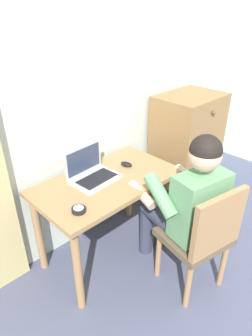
% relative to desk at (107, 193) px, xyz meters
% --- Properties ---
extents(wall_back, '(4.80, 0.05, 2.50)m').
position_rel_desk_xyz_m(wall_back, '(0.27, 0.37, 0.65)').
color(wall_back, silver).
rests_on(wall_back, ground_plane).
extents(desk, '(1.07, 0.61, 0.72)m').
position_rel_desk_xyz_m(desk, '(0.00, 0.00, 0.00)').
color(desk, '#9E754C').
rests_on(desk, ground_plane).
extents(dresser, '(0.64, 0.50, 1.12)m').
position_rel_desk_xyz_m(dresser, '(1.12, 0.08, -0.04)').
color(dresser, olive).
rests_on(dresser, ground_plane).
extents(chair, '(0.49, 0.48, 0.88)m').
position_rel_desk_xyz_m(chair, '(0.22, -0.70, -0.11)').
color(chair, brown).
rests_on(chair, ground_plane).
extents(person_seated, '(0.61, 0.64, 1.19)m').
position_rel_desk_xyz_m(person_seated, '(0.26, -0.52, 0.07)').
color(person_seated, '#33384C').
rests_on(person_seated, ground_plane).
extents(laptop, '(0.36, 0.28, 0.24)m').
position_rel_desk_xyz_m(laptop, '(-0.06, 0.09, 0.17)').
color(laptop, '#B7BABF').
rests_on(laptop, desk).
extents(computer_mouse, '(0.08, 0.11, 0.03)m').
position_rel_desk_xyz_m(computer_mouse, '(0.25, 0.05, 0.13)').
color(computer_mouse, black).
rests_on(computer_mouse, desk).
extents(desk_clock, '(0.09, 0.09, 0.03)m').
position_rel_desk_xyz_m(desk_clock, '(-0.37, -0.16, 0.13)').
color(desk_clock, black).
rests_on(desk_clock, desk).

